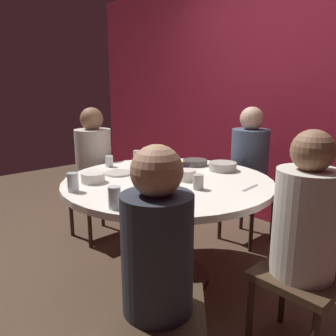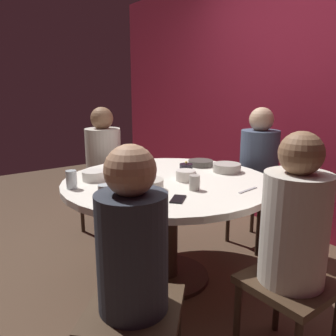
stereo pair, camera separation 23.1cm
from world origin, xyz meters
name	(u,v)px [view 1 (the left image)]	position (x,y,z in m)	size (l,w,h in m)	color
ground_plane	(168,277)	(0.00, 0.00, 0.00)	(8.00, 8.00, 0.00)	#4C3828
back_wall	(287,96)	(0.00, 1.56, 1.30)	(6.00, 0.10, 2.60)	maroon
dining_table	(168,199)	(0.00, 0.00, 0.62)	(1.45, 1.45, 0.76)	silver
seated_diner_left	(94,160)	(-1.00, 0.00, 0.74)	(0.40, 0.40, 1.21)	#3F2D1E
seated_diner_back	(249,161)	(0.00, 0.98, 0.75)	(0.40, 0.40, 1.22)	#3F2D1E
seated_diner_right	(305,223)	(0.99, 0.00, 0.74)	(0.40, 0.40, 1.20)	#3F2D1E
seated_diner_front_right	(157,253)	(0.72, -0.72, 0.73)	(0.57, 0.57, 1.17)	#3F2D1E
candle_holder	(183,168)	(-0.07, 0.22, 0.79)	(0.10, 0.10, 0.09)	black
wine_glass	(149,187)	(0.39, -0.49, 0.89)	(0.08, 0.08, 0.18)	silver
dinner_plate	(118,173)	(-0.35, -0.17, 0.77)	(0.20, 0.20, 0.01)	beige
cell_phone	(186,199)	(0.39, -0.22, 0.76)	(0.07, 0.14, 0.01)	black
bowl_serving_large	(93,178)	(-0.28, -0.42, 0.79)	(0.16, 0.16, 0.06)	silver
bowl_salad_center	(195,162)	(-0.17, 0.46, 0.78)	(0.20, 0.20, 0.05)	#4C4742
bowl_small_white	(186,175)	(0.10, 0.08, 0.80)	(0.14, 0.14, 0.07)	silver
bowl_sauce_side	(151,185)	(0.13, -0.26, 0.79)	(0.21, 0.21, 0.07)	beige
bowl_rice_portion	(223,166)	(0.09, 0.48, 0.79)	(0.21, 0.21, 0.06)	#B2ADA3
cup_near_candle	(137,156)	(-0.60, 0.19, 0.81)	(0.06, 0.06, 0.10)	beige
cup_by_left_diner	(114,197)	(0.24, -0.60, 0.82)	(0.07, 0.07, 0.12)	silver
cup_by_right_diner	(109,161)	(-0.60, -0.09, 0.80)	(0.06, 0.06, 0.09)	silver
cup_center_front	(198,182)	(0.30, -0.02, 0.81)	(0.07, 0.07, 0.09)	#B2ADA3
cup_far_edge	(73,182)	(-0.18, -0.62, 0.82)	(0.07, 0.07, 0.12)	silver
fork_near_plate	(250,188)	(0.51, 0.24, 0.76)	(0.02, 0.18, 0.01)	#B7B7BC
knife_near_plate	(150,180)	(-0.05, -0.12, 0.76)	(0.02, 0.18, 0.01)	#B7B7BC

